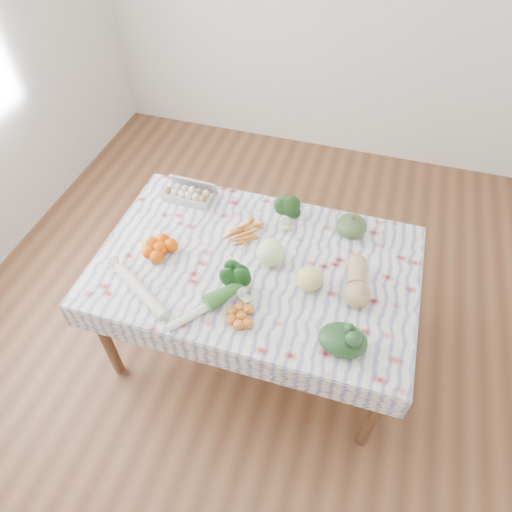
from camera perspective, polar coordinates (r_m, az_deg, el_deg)
ground at (r=2.99m, az=0.00°, el=-10.51°), size 4.50×4.50×0.00m
dining_table at (r=2.43m, az=0.00°, el=-2.22°), size 1.60×1.00×0.75m
tablecloth at (r=2.37m, az=0.00°, el=-1.03°), size 1.66×1.06×0.01m
egg_carton at (r=2.72m, az=-8.57°, el=7.44°), size 0.30×0.13×0.08m
carrot_bunch at (r=2.49m, az=-1.98°, el=2.88°), size 0.25×0.24×0.04m
kale_bunch at (r=2.55m, az=3.65°, el=5.66°), size 0.19×0.17×0.13m
kabocha_squash at (r=2.53m, az=11.83°, el=3.71°), size 0.17×0.17×0.11m
cabbage at (r=2.32m, az=1.83°, el=0.40°), size 0.15×0.15×0.15m
butternut_squash at (r=2.27m, az=12.58°, el=-3.08°), size 0.16×0.29×0.13m
orange_cluster at (r=2.44m, az=-11.92°, el=0.96°), size 0.30×0.30×0.08m
broccoli at (r=2.22m, az=-2.42°, el=-3.50°), size 0.20×0.20×0.10m
mandarin_cluster at (r=2.14m, az=-1.82°, el=-7.45°), size 0.21×0.21×0.05m
grapefruit at (r=2.24m, az=6.71°, el=-2.86°), size 0.17×0.17×0.13m
spinach_bag at (r=2.08m, az=10.79°, el=-10.26°), size 0.26×0.23×0.10m
daikon at (r=2.29m, az=-14.18°, el=-4.22°), size 0.39×0.27×0.06m
leek at (r=2.18m, az=-6.42°, el=-6.45°), size 0.28×0.34×0.04m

